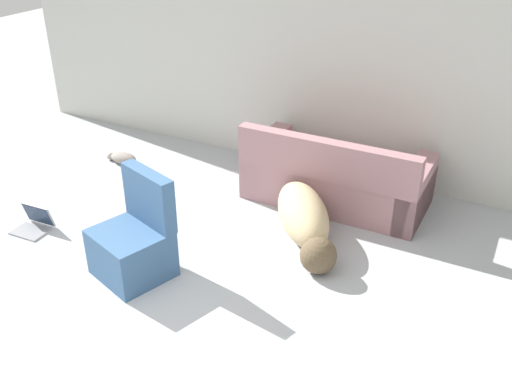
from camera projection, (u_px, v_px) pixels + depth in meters
ground_plane at (110, 361)px, 3.91m from camera, size 20.00×20.00×0.00m
wall_back at (315, 55)px, 6.02m from camera, size 7.74×0.06×2.58m
couch at (336, 178)px, 5.77m from camera, size 1.81×0.88×0.80m
dog at (305, 219)px, 5.17m from camera, size 1.04×1.31×0.44m
cat at (122, 158)px, 6.67m from camera, size 0.49×0.19×0.13m
laptop_open at (35, 222)px, 5.39m from camera, size 0.34×0.30×0.23m
side_chair at (135, 242)px, 4.68m from camera, size 0.71×0.70×0.88m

